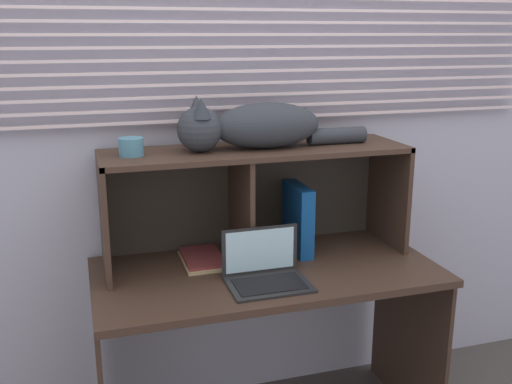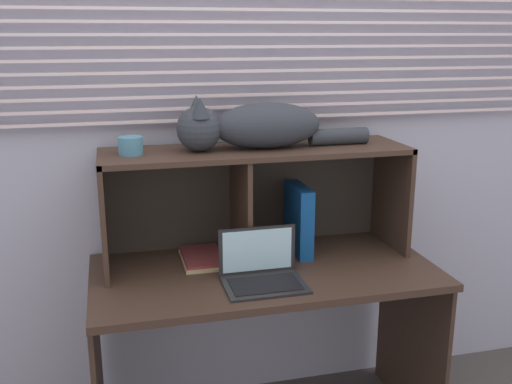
{
  "view_description": "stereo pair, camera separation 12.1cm",
  "coord_description": "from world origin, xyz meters",
  "px_view_note": "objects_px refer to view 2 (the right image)",
  "views": [
    {
      "loc": [
        -0.7,
        -1.94,
        1.7
      ],
      "look_at": [
        0.0,
        0.32,
        1.06
      ],
      "focal_mm": 41.3,
      "sensor_mm": 36.0,
      "label": 1
    },
    {
      "loc": [
        -0.58,
        -1.98,
        1.7
      ],
      "look_at": [
        0.0,
        0.32,
        1.06
      ],
      "focal_mm": 41.3,
      "sensor_mm": 36.0,
      "label": 2
    }
  ],
  "objects_px": {
    "laptop": "(262,272)",
    "book_stack": "(202,258)",
    "cat": "(252,126)",
    "small_basket": "(131,146)",
    "binder_upright": "(299,219)"
  },
  "relations": [
    {
      "from": "cat",
      "to": "small_basket",
      "type": "relative_size",
      "value": 8.51
    },
    {
      "from": "small_basket",
      "to": "binder_upright",
      "type": "bearing_deg",
      "value": 0.0
    },
    {
      "from": "book_stack",
      "to": "laptop",
      "type": "bearing_deg",
      "value": -55.37
    },
    {
      "from": "cat",
      "to": "small_basket",
      "type": "distance_m",
      "value": 0.49
    },
    {
      "from": "laptop",
      "to": "book_stack",
      "type": "distance_m",
      "value": 0.34
    },
    {
      "from": "laptop",
      "to": "small_basket",
      "type": "height_order",
      "value": "small_basket"
    },
    {
      "from": "binder_upright",
      "to": "small_basket",
      "type": "distance_m",
      "value": 0.78
    },
    {
      "from": "book_stack",
      "to": "small_basket",
      "type": "height_order",
      "value": "small_basket"
    },
    {
      "from": "laptop",
      "to": "book_stack",
      "type": "relative_size",
      "value": 1.14
    },
    {
      "from": "laptop",
      "to": "book_stack",
      "type": "xyz_separation_m",
      "value": [
        -0.19,
        0.27,
        -0.03
      ]
    },
    {
      "from": "laptop",
      "to": "binder_upright",
      "type": "xyz_separation_m",
      "value": [
        0.23,
        0.27,
        0.11
      ]
    },
    {
      "from": "book_stack",
      "to": "small_basket",
      "type": "relative_size",
      "value": 2.83
    },
    {
      "from": "laptop",
      "to": "binder_upright",
      "type": "bearing_deg",
      "value": 49.33
    },
    {
      "from": "cat",
      "to": "book_stack",
      "type": "bearing_deg",
      "value": 179.49
    },
    {
      "from": "laptop",
      "to": "cat",
      "type": "bearing_deg",
      "value": 83.61
    }
  ]
}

